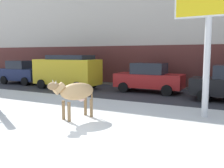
# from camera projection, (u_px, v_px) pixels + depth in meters

# --- Properties ---
(ground_plane) EXTENTS (120.00, 120.00, 0.00)m
(ground_plane) POSITION_uv_depth(u_px,v_px,m) (69.00, 134.00, 7.44)
(ground_plane) COLOR white
(road_strip) EXTENTS (60.00, 5.60, 0.01)m
(road_strip) POSITION_uv_depth(u_px,v_px,m) (154.00, 94.00, 14.80)
(road_strip) COLOR #333338
(road_strip) RESTS_ON ground
(building_facade) EXTENTS (44.00, 6.10, 13.00)m
(building_facade) POSITION_uv_depth(u_px,v_px,m) (179.00, 1.00, 19.09)
(building_facade) COLOR beige
(building_facade) RESTS_ON ground
(cow_tan) EXTENTS (1.08, 1.91, 1.54)m
(cow_tan) POSITION_uv_depth(u_px,v_px,m) (76.00, 92.00, 9.07)
(cow_tan) COLOR tan
(cow_tan) RESTS_ON ground
(billboard) EXTENTS (2.53, 0.36, 5.56)m
(billboard) POSITION_uv_depth(u_px,v_px,m) (210.00, 1.00, 8.93)
(billboard) COLOR silver
(billboard) RESTS_ON ground
(car_navy_hatchback) EXTENTS (3.52, 1.95, 1.86)m
(car_navy_hatchback) POSITION_uv_depth(u_px,v_px,m) (22.00, 72.00, 19.82)
(car_navy_hatchback) COLOR #19234C
(car_navy_hatchback) RESTS_ON ground
(car_yellow_van) EXTENTS (4.62, 2.15, 2.32)m
(car_yellow_van) POSITION_uv_depth(u_px,v_px,m) (67.00, 71.00, 17.07)
(car_yellow_van) COLOR gold
(car_yellow_van) RESTS_ON ground
(car_red_sedan) EXTENTS (4.22, 2.01, 1.84)m
(car_red_sedan) POSITION_uv_depth(u_px,v_px,m) (149.00, 78.00, 15.40)
(car_red_sedan) COLOR red
(car_red_sedan) RESTS_ON ground
(pedestrian_near_billboard) EXTENTS (0.36, 0.24, 1.73)m
(pedestrian_near_billboard) POSITION_uv_depth(u_px,v_px,m) (56.00, 71.00, 21.60)
(pedestrian_near_billboard) COLOR #282833
(pedestrian_near_billboard) RESTS_ON ground
(pedestrian_by_cars) EXTENTS (0.36, 0.24, 1.73)m
(pedestrian_by_cars) POSITION_uv_depth(u_px,v_px,m) (98.00, 73.00, 19.63)
(pedestrian_by_cars) COLOR #282833
(pedestrian_by_cars) RESTS_ON ground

